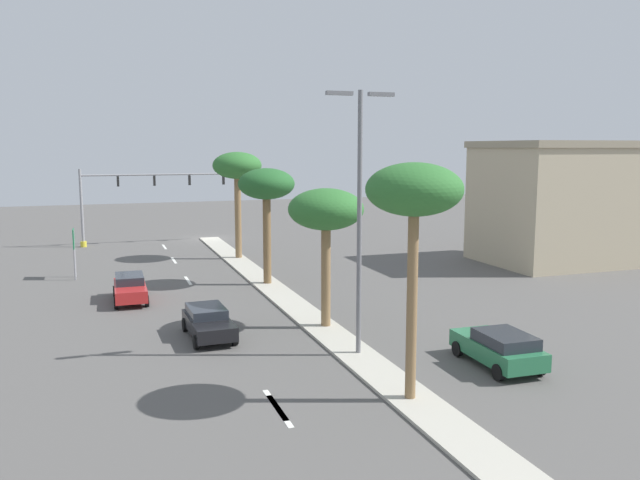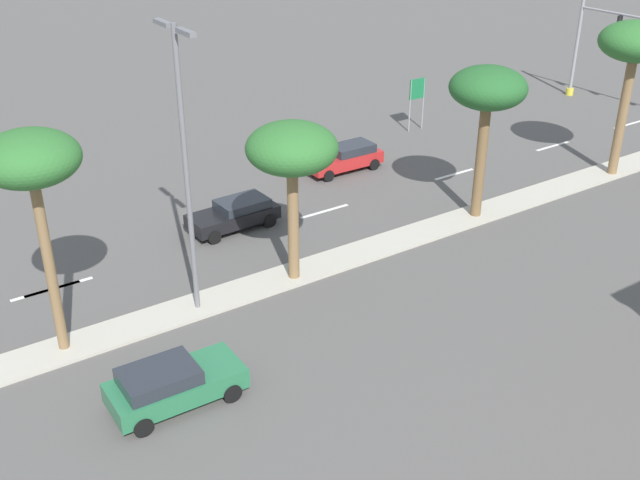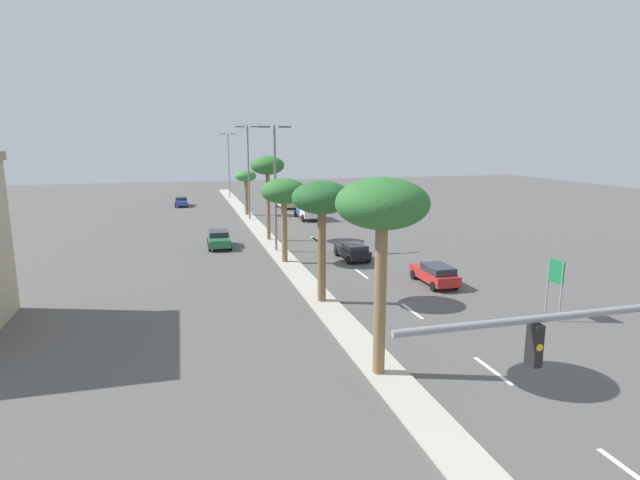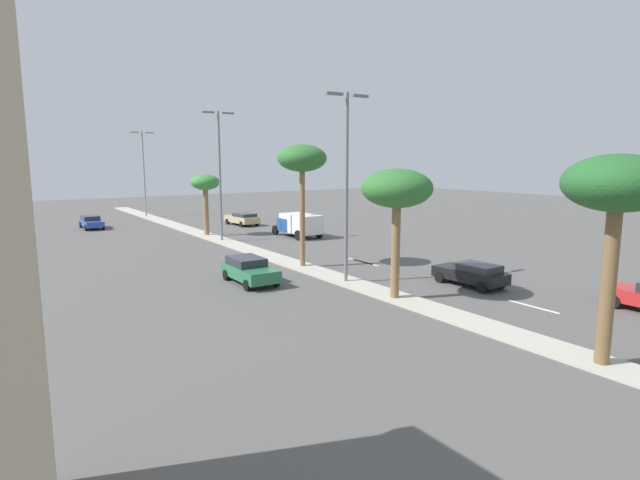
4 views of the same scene
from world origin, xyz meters
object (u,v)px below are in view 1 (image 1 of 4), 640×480
Objects in this scene: palm_tree_far at (266,187)px; palm_tree_right at (326,212)px; palm_tree_inboard at (414,195)px; commercial_building at (552,202)px; sedan_black_mid at (208,322)px; sedan_green_near at (499,347)px; palm_tree_front at (237,168)px; traffic_signal_gantry at (132,195)px; sedan_red_center at (130,288)px; street_lamp_right at (360,204)px; directional_road_sign at (74,244)px.

palm_tree_right is at bearing 90.96° from palm_tree_far.
commercial_building is at bearing -137.08° from palm_tree_inboard.
sedan_black_mid is 0.99× the size of sedan_green_near.
palm_tree_inboard is 1.88× the size of sedan_black_mid.
palm_tree_front is (21.98, -9.36, 2.51)m from commercial_building.
traffic_signal_gantry is at bearing -76.97° from palm_tree_right.
traffic_signal_gantry is 40.66m from sedan_green_near.
commercial_building reaches higher than sedan_red_center.
sedan_red_center is at bearing -70.47° from sedan_black_mid.
traffic_signal_gantry is 22.69m from sedan_red_center.
palm_tree_right reaches higher than sedan_black_mid.
traffic_signal_gantry is at bearing -34.17° from commercial_building.
palm_tree_far is at bearing -168.60° from sedan_red_center.
street_lamp_right is 2.46× the size of sedan_red_center.
palm_tree_inboard reaches higher than palm_tree_far.
sedan_red_center is at bearing -50.86° from sedan_green_near.
sedan_black_mid is (5.54, -4.67, -5.66)m from street_lamp_right.
palm_tree_far reaches higher than palm_tree_right.
street_lamp_right is at bearing 119.11° from directional_road_sign.
palm_tree_inboard reaches higher than sedan_green_near.
palm_tree_inboard reaches higher than directional_road_sign.
palm_tree_right is (-0.18, 10.57, -0.58)m from palm_tree_far.
commercial_building is 24.83m from palm_tree_right.
palm_tree_inboard is (0.13, 20.10, 0.89)m from palm_tree_far.
directional_road_sign is 0.50× the size of palm_tree_right.
palm_tree_front is 1.87× the size of sedan_red_center.
palm_tree_front reaches higher than traffic_signal_gantry.
palm_tree_far is 12.87m from sedan_black_mid.
street_lamp_right is (-7.11, 35.57, 1.90)m from traffic_signal_gantry.
sedan_green_near is at bearing 142.77° from sedan_black_mid.
sedan_green_near is (17.44, 18.82, -3.80)m from commercial_building.
commercial_building is 22.34m from palm_tree_far.
sedan_black_mid is 12.93m from sedan_green_near.
palm_tree_front is 29.23m from sedan_green_near.
traffic_signal_gantry is 36.32m from street_lamp_right.
sedan_black_mid is (27.73, 11.00, -3.86)m from commercial_building.
palm_tree_inboard is (-11.50, 26.18, 4.80)m from directional_road_sign.
commercial_building is 2.27× the size of sedan_green_near.
palm_tree_front is (-7.32, 10.53, 2.60)m from traffic_signal_gantry.
palm_tree_front is 25.04m from street_lamp_right.
directional_road_sign is 34.39m from commercial_building.
palm_tree_front is at bearing -91.60° from palm_tree_far.
palm_tree_front is 22.09m from sedan_black_mid.
street_lamp_right is 9.19m from sedan_black_mid.
palm_tree_far is (-11.63, 6.07, 3.90)m from directional_road_sign.
sedan_red_center is (8.58, -13.23, -5.62)m from street_lamp_right.
directional_road_sign is 0.76× the size of sedan_red_center.
palm_tree_front reaches higher than directional_road_sign.
directional_road_sign is 13.45m from palm_tree_front.
palm_tree_inboard is at bearing 99.63° from traffic_signal_gantry.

